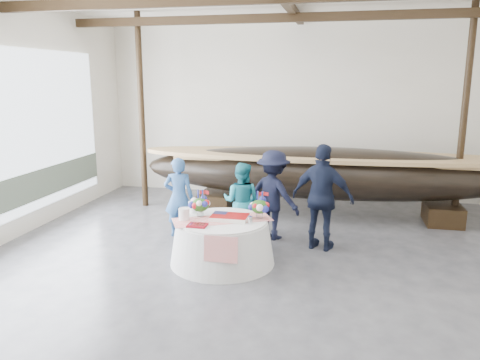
# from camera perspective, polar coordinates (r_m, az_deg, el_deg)

# --- Properties ---
(floor) EXTENTS (10.00, 12.00, 0.01)m
(floor) POSITION_cam_1_polar(r_m,az_deg,el_deg) (6.89, 2.08, -13.83)
(floor) COLOR #3D3D42
(floor) RESTS_ON ground
(wall_back) EXTENTS (10.00, 0.02, 4.50)m
(wall_back) POSITION_cam_1_polar(r_m,az_deg,el_deg) (12.17, 7.19, 8.54)
(wall_back) COLOR silver
(wall_back) RESTS_ON ground
(pavilion_structure) EXTENTS (9.80, 11.76, 4.50)m
(pavilion_structure) POSITION_cam_1_polar(r_m,az_deg,el_deg) (6.98, 3.49, 20.26)
(pavilion_structure) COLOR black
(pavilion_structure) RESTS_ON ground
(longboat_display) EXTENTS (8.31, 1.66, 1.56)m
(longboat_display) POSITION_cam_1_polar(r_m,az_deg,el_deg) (10.47, 10.37, 0.88)
(longboat_display) COLOR black
(longboat_display) RESTS_ON ground
(banquet_table) EXTENTS (1.74, 1.74, 0.75)m
(banquet_table) POSITION_cam_1_polar(r_m,az_deg,el_deg) (7.87, -2.16, -7.46)
(banquet_table) COLOR silver
(banquet_table) RESTS_ON ground
(tabletop_items) EXTENTS (1.69, 1.22, 0.40)m
(tabletop_items) POSITION_cam_1_polar(r_m,az_deg,el_deg) (7.80, -1.94, -3.59)
(tabletop_items) COLOR red
(tabletop_items) RESTS_ON banquet_table
(guest_woman_blue) EXTENTS (0.64, 0.49, 1.56)m
(guest_woman_blue) POSITION_cam_1_polar(r_m,az_deg,el_deg) (9.14, -7.47, -2.08)
(guest_woman_blue) COLOR #2B538B
(guest_woman_blue) RESTS_ON ground
(guest_woman_teal) EXTENTS (0.77, 0.62, 1.49)m
(guest_woman_teal) POSITION_cam_1_polar(r_m,az_deg,el_deg) (8.88, 0.16, -2.62)
(guest_woman_teal) COLOR teal
(guest_woman_teal) RESTS_ON ground
(guest_man_left) EXTENTS (1.28, 1.07, 1.72)m
(guest_man_left) POSITION_cam_1_polar(r_m,az_deg,el_deg) (8.93, 4.08, -1.82)
(guest_man_left) COLOR black
(guest_man_left) RESTS_ON ground
(guest_man_right) EXTENTS (1.21, 0.77, 1.92)m
(guest_man_right) POSITION_cam_1_polar(r_m,az_deg,el_deg) (8.44, 10.04, -2.13)
(guest_man_right) COLOR black
(guest_man_right) RESTS_ON ground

